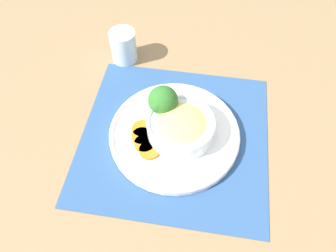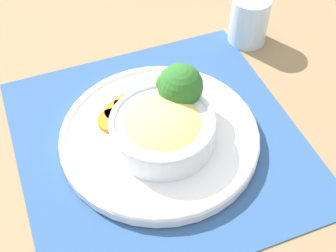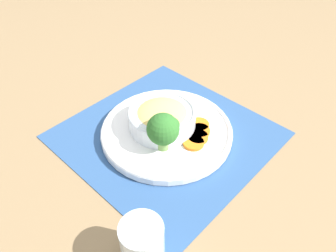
% 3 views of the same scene
% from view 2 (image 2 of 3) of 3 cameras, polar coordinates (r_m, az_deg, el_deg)
% --- Properties ---
extents(ground_plane, '(4.00, 4.00, 0.00)m').
position_cam_2_polar(ground_plane, '(0.73, -1.01, -1.95)').
color(ground_plane, '#8C704C').
extents(placemat, '(0.43, 0.44, 0.00)m').
position_cam_2_polar(placemat, '(0.73, -1.02, -1.85)').
color(placemat, '#2D5184').
rests_on(placemat, ground_plane).
extents(plate, '(0.31, 0.31, 0.02)m').
position_cam_2_polar(plate, '(0.72, -1.03, -1.18)').
color(plate, white).
rests_on(plate, placemat).
extents(bowl, '(0.16, 0.16, 0.06)m').
position_cam_2_polar(bowl, '(0.69, -0.62, -0.26)').
color(bowl, silver).
rests_on(bowl, plate).
extents(broccoli_floret, '(0.07, 0.07, 0.09)m').
position_cam_2_polar(broccoli_floret, '(0.71, 1.46, 4.80)').
color(broccoli_floret, '#759E51').
rests_on(broccoli_floret, plate).
extents(carrot_slice_near, '(0.05, 0.05, 0.01)m').
position_cam_2_polar(carrot_slice_near, '(0.76, -3.43, 3.25)').
color(carrot_slice_near, orange).
rests_on(carrot_slice_near, plate).
extents(carrot_slice_middle, '(0.05, 0.05, 0.01)m').
position_cam_2_polar(carrot_slice_middle, '(0.76, -4.81, 2.62)').
color(carrot_slice_middle, orange).
rests_on(carrot_slice_middle, plate).
extents(carrot_slice_far, '(0.05, 0.05, 0.01)m').
position_cam_2_polar(carrot_slice_far, '(0.75, -5.96, 1.73)').
color(carrot_slice_far, orange).
rests_on(carrot_slice_far, plate).
extents(carrot_slice_extra, '(0.05, 0.05, 0.01)m').
position_cam_2_polar(carrot_slice_extra, '(0.74, -6.77, 0.64)').
color(carrot_slice_extra, orange).
rests_on(carrot_slice_extra, plate).
extents(water_glass, '(0.07, 0.07, 0.09)m').
position_cam_2_polar(water_glass, '(0.90, 9.82, 12.37)').
color(water_glass, silver).
rests_on(water_glass, ground_plane).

